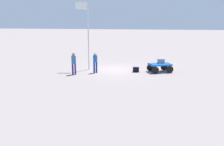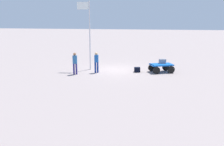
{
  "view_description": "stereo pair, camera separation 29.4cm",
  "coord_description": "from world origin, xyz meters",
  "px_view_note": "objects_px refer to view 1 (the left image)",
  "views": [
    {
      "loc": [
        -2.4,
        20.96,
        4.63
      ],
      "look_at": [
        -0.54,
        6.0,
        1.11
      ],
      "focal_mm": 40.39,
      "sensor_mm": 36.0,
      "label": 1
    },
    {
      "loc": [
        -2.69,
        20.92,
        4.63
      ],
      "look_at": [
        -0.54,
        6.0,
        1.11
      ],
      "focal_mm": 40.39,
      "sensor_mm": 36.0,
      "label": 2
    }
  ],
  "objects_px": {
    "suitcase_grey": "(161,61)",
    "worker_lead": "(74,62)",
    "luggage_cart": "(160,66)",
    "worker_trailing": "(95,61)",
    "flagpole": "(87,29)",
    "suitcase_dark": "(136,70)"
  },
  "relations": [
    {
      "from": "suitcase_grey",
      "to": "flagpole",
      "type": "xyz_separation_m",
      "value": [
        6.21,
        0.11,
        2.57
      ]
    },
    {
      "from": "worker_trailing",
      "to": "suitcase_grey",
      "type": "bearing_deg",
      "value": -166.08
    },
    {
      "from": "suitcase_dark",
      "to": "luggage_cart",
      "type": "bearing_deg",
      "value": -174.21
    },
    {
      "from": "luggage_cart",
      "to": "worker_lead",
      "type": "relative_size",
      "value": 1.23
    },
    {
      "from": "suitcase_grey",
      "to": "worker_lead",
      "type": "distance_m",
      "value": 7.17
    },
    {
      "from": "luggage_cart",
      "to": "worker_lead",
      "type": "distance_m",
      "value": 6.99
    },
    {
      "from": "worker_trailing",
      "to": "luggage_cart",
      "type": "bearing_deg",
      "value": -169.77
    },
    {
      "from": "suitcase_grey",
      "to": "worker_trailing",
      "type": "bearing_deg",
      "value": 13.92
    },
    {
      "from": "suitcase_grey",
      "to": "suitcase_dark",
      "type": "relative_size",
      "value": 1.16
    },
    {
      "from": "suitcase_dark",
      "to": "flagpole",
      "type": "distance_m",
      "value": 5.3
    },
    {
      "from": "suitcase_dark",
      "to": "flagpole",
      "type": "height_order",
      "value": "flagpole"
    },
    {
      "from": "suitcase_grey",
      "to": "suitcase_dark",
      "type": "xyz_separation_m",
      "value": [
        2.04,
        0.57,
        -0.67
      ]
    },
    {
      "from": "worker_trailing",
      "to": "flagpole",
      "type": "bearing_deg",
      "value": -52.9
    },
    {
      "from": "luggage_cart",
      "to": "suitcase_dark",
      "type": "relative_size",
      "value": 4.11
    },
    {
      "from": "suitcase_grey",
      "to": "suitcase_dark",
      "type": "distance_m",
      "value": 2.23
    },
    {
      "from": "suitcase_grey",
      "to": "worker_lead",
      "type": "xyz_separation_m",
      "value": [
        6.86,
        2.1,
        0.17
      ]
    },
    {
      "from": "flagpole",
      "to": "worker_trailing",
      "type": "bearing_deg",
      "value": 127.1
    },
    {
      "from": "worker_lead",
      "to": "worker_trailing",
      "type": "bearing_deg",
      "value": -153.14
    },
    {
      "from": "flagpole",
      "to": "luggage_cart",
      "type": "bearing_deg",
      "value": 177.48
    },
    {
      "from": "luggage_cart",
      "to": "worker_trailing",
      "type": "distance_m",
      "value": 5.3
    },
    {
      "from": "luggage_cart",
      "to": "worker_trailing",
      "type": "xyz_separation_m",
      "value": [
        5.19,
        0.94,
        0.51
      ]
    },
    {
      "from": "luggage_cart",
      "to": "worker_lead",
      "type": "xyz_separation_m",
      "value": [
        6.75,
        1.73,
        0.55
      ]
    }
  ]
}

